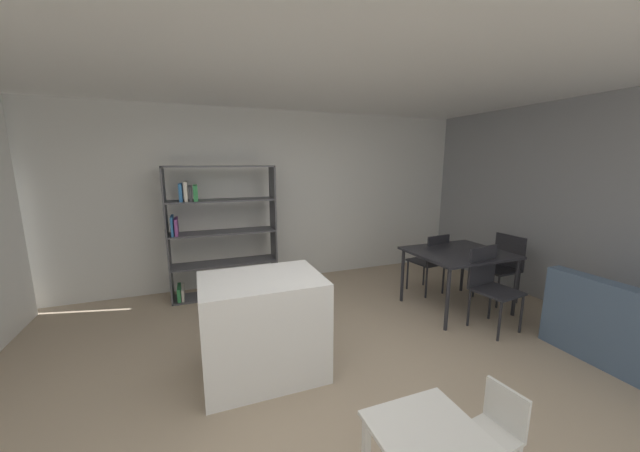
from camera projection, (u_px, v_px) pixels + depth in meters
ground_plane at (320, 378)px, 2.96m from camera, size 9.93×9.93×0.00m
ceiling_slab at (320, 49)px, 2.45m from camera, size 7.21×5.48×0.06m
back_partition at (259, 198)px, 5.20m from camera, size 7.21×0.06×2.70m
right_partition_gray at (598, 210)px, 3.96m from camera, size 0.06×5.48×2.70m
kitchen_island at (263, 326)px, 2.97m from camera, size 1.06×0.76×0.91m
open_bookshelf at (216, 230)px, 4.66m from camera, size 1.47×0.37×1.87m
child_table at (426, 444)px, 1.77m from camera, size 0.56×0.50×0.51m
child_chair_right at (496, 430)px, 1.98m from camera, size 0.30×0.30×0.59m
dining_table at (458, 257)px, 4.28m from camera, size 1.18×1.00×0.78m
dining_chair_far at (431, 258)px, 4.80m from camera, size 0.46×0.49×0.90m
dining_chair_window_side at (503, 262)px, 4.60m from camera, size 0.46×0.47×0.92m
dining_chair_near at (489, 281)px, 3.83m from camera, size 0.50×0.50×0.94m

